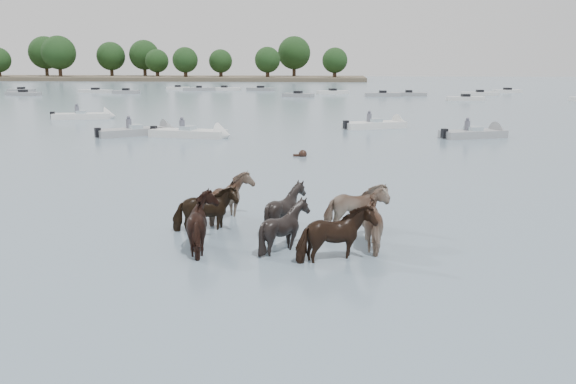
{
  "coord_description": "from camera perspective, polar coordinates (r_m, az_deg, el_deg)",
  "views": [
    {
      "loc": [
        4.22,
        -14.24,
        4.78
      ],
      "look_at": [
        2.66,
        2.13,
        1.1
      ],
      "focal_mm": 36.08,
      "sensor_mm": 36.0,
      "label": 1
    }
  ],
  "objects": [
    {
      "name": "motorboat_f",
      "position": [
        53.93,
        -18.86,
        7.1
      ],
      "size": [
        5.49,
        2.96,
        1.92
      ],
      "rotation": [
        0.0,
        0.0,
        0.27
      ],
      "color": "silver",
      "rests_on": "ground"
    },
    {
      "name": "treeline",
      "position": [
        183.4,
        -21.04,
        12.42
      ],
      "size": [
        147.19,
        22.05,
        12.52
      ],
      "color": "#382619",
      "rests_on": "ground"
    },
    {
      "name": "motorboat_d",
      "position": [
        40.25,
        18.61,
        5.47
      ],
      "size": [
        4.95,
        3.25,
        1.92
      ],
      "rotation": [
        0.0,
        0.0,
        0.39
      ],
      "color": "gray",
      "rests_on": "ground"
    },
    {
      "name": "distant_flotilla",
      "position": [
        92.06,
        2.61,
        9.79
      ],
      "size": [
        105.39,
        28.62,
        0.93
      ],
      "color": "gray",
      "rests_on": "ground"
    },
    {
      "name": "motorboat_c",
      "position": [
        44.35,
        9.36,
        6.56
      ],
      "size": [
        5.33,
        3.64,
        1.92
      ],
      "rotation": [
        0.0,
        0.0,
        0.44
      ],
      "color": "silver",
      "rests_on": "ground"
    },
    {
      "name": "shoreline",
      "position": [
        180.29,
        -19.2,
        10.57
      ],
      "size": [
        160.0,
        30.0,
        1.0
      ],
      "primitive_type": "cube",
      "color": "#4C4233",
      "rests_on": "ground"
    },
    {
      "name": "swimming_pony",
      "position": [
        30.29,
        1.37,
        3.73
      ],
      "size": [
        0.72,
        0.44,
        0.44
      ],
      "color": "black",
      "rests_on": "ground"
    },
    {
      "name": "motorboat_b",
      "position": [
        38.58,
        -8.76,
        5.69
      ],
      "size": [
        5.74,
        2.53,
        1.92
      ],
      "rotation": [
        0.0,
        0.0,
        -0.17
      ],
      "color": "silver",
      "rests_on": "ground"
    },
    {
      "name": "ground",
      "position": [
        15.61,
        -10.58,
        -5.44
      ],
      "size": [
        400.0,
        400.0,
        0.0
      ],
      "primitive_type": "plane",
      "color": "slate",
      "rests_on": "ground"
    },
    {
      "name": "pony_herd",
      "position": [
        16.01,
        -0.49,
        -2.61
      ],
      "size": [
        7.02,
        5.34,
        1.69
      ],
      "color": "black",
      "rests_on": "ground"
    },
    {
      "name": "motorboat_a",
      "position": [
        40.84,
        -13.82,
        5.85
      ],
      "size": [
        5.22,
        4.67,
        1.92
      ],
      "rotation": [
        0.0,
        0.0,
        0.68
      ],
      "color": "gray",
      "rests_on": "ground"
    }
  ]
}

